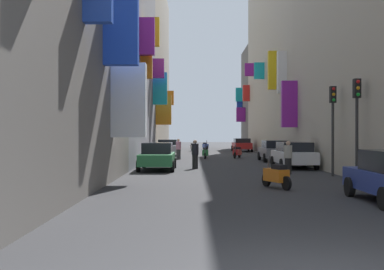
{
  "coord_description": "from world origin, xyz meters",
  "views": [
    {
      "loc": [
        -1.81,
        -5.95,
        1.94
      ],
      "look_at": [
        -1.78,
        28.55,
        1.83
      ],
      "focal_mm": 44.68,
      "sensor_mm": 36.0,
      "label": 1
    }
  ],
  "objects_px": {
    "parked_car_red": "(241,144)",
    "pedestrian_crossing": "(195,154)",
    "scooter_red": "(237,152)",
    "parked_car_grey": "(274,150)",
    "parked_car_green": "(157,156)",
    "parked_car_white": "(293,154)",
    "traffic_light_far_corner": "(357,112)",
    "scooter_green": "(205,153)",
    "traffic_light_near_corner": "(332,115)",
    "scooter_blue": "(205,146)",
    "parked_car_silver": "(167,147)",
    "scooter_orange": "(276,175)",
    "pedestrian_near_left": "(288,158)",
    "scooter_silver": "(192,147)",
    "pedestrian_near_right": "(178,149)"
  },
  "relations": [
    {
      "from": "pedestrian_crossing",
      "to": "parked_car_white",
      "type": "bearing_deg",
      "value": 4.11
    },
    {
      "from": "parked_car_red",
      "to": "pedestrian_crossing",
      "type": "xyz_separation_m",
      "value": [
        -5.17,
        -24.94,
        0.04
      ]
    },
    {
      "from": "scooter_silver",
      "to": "scooter_blue",
      "type": "bearing_deg",
      "value": 70.88
    },
    {
      "from": "parked_car_white",
      "to": "scooter_silver",
      "type": "distance_m",
      "value": 26.14
    },
    {
      "from": "parked_car_silver",
      "to": "pedestrian_crossing",
      "type": "height_order",
      "value": "pedestrian_crossing"
    },
    {
      "from": "scooter_red",
      "to": "pedestrian_near_left",
      "type": "relative_size",
      "value": 1.1
    },
    {
      "from": "scooter_silver",
      "to": "pedestrian_near_left",
      "type": "height_order",
      "value": "pedestrian_near_left"
    },
    {
      "from": "pedestrian_near_right",
      "to": "traffic_light_near_corner",
      "type": "bearing_deg",
      "value": -62.03
    },
    {
      "from": "traffic_light_near_corner",
      "to": "traffic_light_far_corner",
      "type": "distance_m",
      "value": 3.01
    },
    {
      "from": "parked_car_grey",
      "to": "scooter_blue",
      "type": "height_order",
      "value": "parked_car_grey"
    },
    {
      "from": "parked_car_red",
      "to": "scooter_red",
      "type": "xyz_separation_m",
      "value": [
        -1.78,
        -13.62,
        -0.29
      ]
    },
    {
      "from": "pedestrian_near_right",
      "to": "scooter_red",
      "type": "bearing_deg",
      "value": 24.17
    },
    {
      "from": "parked_car_silver",
      "to": "traffic_light_far_corner",
      "type": "bearing_deg",
      "value": -69.78
    },
    {
      "from": "scooter_green",
      "to": "scooter_red",
      "type": "distance_m",
      "value": 2.7
    },
    {
      "from": "scooter_red",
      "to": "traffic_light_near_corner",
      "type": "xyz_separation_m",
      "value": [
        2.82,
        -15.97,
        2.33
      ]
    },
    {
      "from": "pedestrian_crossing",
      "to": "pedestrian_near_left",
      "type": "xyz_separation_m",
      "value": [
        4.4,
        -3.58,
        -0.0
      ]
    },
    {
      "from": "scooter_orange",
      "to": "scooter_blue",
      "type": "xyz_separation_m",
      "value": [
        -1.39,
        39.69,
        0.0
      ]
    },
    {
      "from": "parked_car_green",
      "to": "parked_car_white",
      "type": "bearing_deg",
      "value": 9.64
    },
    {
      "from": "parked_car_silver",
      "to": "parked_car_grey",
      "type": "xyz_separation_m",
      "value": [
        7.84,
        -8.6,
        0.02
      ]
    },
    {
      "from": "parked_car_silver",
      "to": "scooter_red",
      "type": "distance_m",
      "value": 7.12
    },
    {
      "from": "parked_car_grey",
      "to": "scooter_orange",
      "type": "relative_size",
      "value": 2.38
    },
    {
      "from": "parked_car_green",
      "to": "scooter_red",
      "type": "height_order",
      "value": "parked_car_green"
    },
    {
      "from": "pedestrian_near_left",
      "to": "traffic_light_near_corner",
      "type": "height_order",
      "value": "traffic_light_near_corner"
    },
    {
      "from": "parked_car_silver",
      "to": "traffic_light_far_corner",
      "type": "height_order",
      "value": "traffic_light_far_corner"
    },
    {
      "from": "scooter_red",
      "to": "scooter_silver",
      "type": "bearing_deg",
      "value": 103.45
    },
    {
      "from": "parked_car_white",
      "to": "traffic_light_near_corner",
      "type": "bearing_deg",
      "value": -82.1
    },
    {
      "from": "scooter_orange",
      "to": "scooter_silver",
      "type": "bearing_deg",
      "value": 94.71
    },
    {
      "from": "parked_car_white",
      "to": "scooter_orange",
      "type": "height_order",
      "value": "parked_car_white"
    },
    {
      "from": "scooter_orange",
      "to": "pedestrian_near_left",
      "type": "xyz_separation_m",
      "value": [
        1.59,
        5.81,
        0.32
      ]
    },
    {
      "from": "scooter_orange",
      "to": "scooter_green",
      "type": "xyz_separation_m",
      "value": [
        -1.96,
        19.82,
        -0.0
      ]
    },
    {
      "from": "parked_car_red",
      "to": "parked_car_green",
      "type": "xyz_separation_m",
      "value": [
        -7.18,
        -25.83,
        0.01
      ]
    },
    {
      "from": "parked_car_green",
      "to": "traffic_light_near_corner",
      "type": "xyz_separation_m",
      "value": [
        8.22,
        -3.76,
        2.03
      ]
    },
    {
      "from": "parked_car_silver",
      "to": "pedestrian_near_right",
      "type": "height_order",
      "value": "pedestrian_near_right"
    },
    {
      "from": "scooter_orange",
      "to": "traffic_light_far_corner",
      "type": "relative_size",
      "value": 0.42
    },
    {
      "from": "parked_car_silver",
      "to": "parked_car_red",
      "type": "relative_size",
      "value": 0.93
    },
    {
      "from": "scooter_blue",
      "to": "scooter_red",
      "type": "bearing_deg",
      "value": -84.06
    },
    {
      "from": "scooter_red",
      "to": "pedestrian_near_right",
      "type": "xyz_separation_m",
      "value": [
        -4.57,
        -2.05,
        0.3
      ]
    },
    {
      "from": "parked_car_grey",
      "to": "traffic_light_near_corner",
      "type": "xyz_separation_m",
      "value": [
        0.67,
        -11.64,
        2.03
      ]
    },
    {
      "from": "pedestrian_crossing",
      "to": "traffic_light_far_corner",
      "type": "distance_m",
      "value": 10.09
    },
    {
      "from": "parked_car_silver",
      "to": "pedestrian_crossing",
      "type": "bearing_deg",
      "value": -81.62
    },
    {
      "from": "traffic_light_far_corner",
      "to": "scooter_orange",
      "type": "bearing_deg",
      "value": -153.22
    },
    {
      "from": "traffic_light_near_corner",
      "to": "scooter_silver",
      "type": "bearing_deg",
      "value": 101.66
    },
    {
      "from": "traffic_light_near_corner",
      "to": "scooter_green",
      "type": "bearing_deg",
      "value": 109.58
    },
    {
      "from": "scooter_silver",
      "to": "parked_car_white",
      "type": "bearing_deg",
      "value": -77.6
    },
    {
      "from": "traffic_light_near_corner",
      "to": "traffic_light_far_corner",
      "type": "height_order",
      "value": "traffic_light_near_corner"
    },
    {
      "from": "parked_car_red",
      "to": "parked_car_green",
      "type": "height_order",
      "value": "parked_car_green"
    },
    {
      "from": "scooter_green",
      "to": "traffic_light_near_corner",
      "type": "height_order",
      "value": "traffic_light_near_corner"
    },
    {
      "from": "scooter_red",
      "to": "parked_car_grey",
      "type": "bearing_deg",
      "value": -63.57
    },
    {
      "from": "parked_car_white",
      "to": "parked_car_red",
      "type": "height_order",
      "value": "parked_car_white"
    },
    {
      "from": "parked_car_grey",
      "to": "parked_car_red",
      "type": "relative_size",
      "value": 0.94
    }
  ]
}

